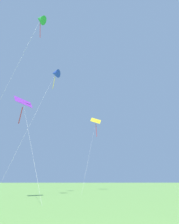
{
  "coord_description": "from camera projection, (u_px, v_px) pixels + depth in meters",
  "views": [
    {
      "loc": [
        -0.78,
        -3.08,
        1.5
      ],
      "look_at": [
        0.58,
        24.04,
        11.01
      ],
      "focal_mm": 31.7,
      "sensor_mm": 36.0,
      "label": 1
    }
  ],
  "objects": [
    {
      "name": "kite_green_small",
      "position": [
        40.0,
        19.0,
        25.2
      ],
      "size": [
        4.36,
        5.95,
        21.77
      ],
      "color": "green",
      "rests_on": "ground_plane"
    },
    {
      "name": "kite_purple_streamer",
      "position": [
        23.0,
        105.0,
        21.05
      ],
      "size": [
        4.82,
        7.05,
        10.18
      ],
      "color": "purple",
      "rests_on": "ground_plane"
    },
    {
      "name": "kite_yellow_diamond",
      "position": [
        96.0,
        124.0,
        37.71
      ],
      "size": [
        3.81,
        11.21,
        13.3
      ],
      "color": "yellow",
      "rests_on": "ground_plane"
    },
    {
      "name": "kite_blue_delta",
      "position": [
        55.0,
        74.0,
        31.46
      ],
      "size": [
        4.79,
        8.39,
        18.49
      ],
      "color": "blue",
      "rests_on": "ground_plane"
    }
  ]
}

